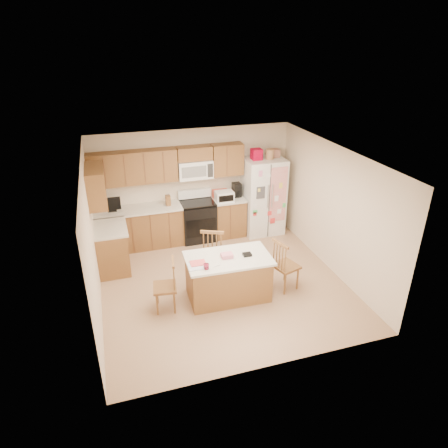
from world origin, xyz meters
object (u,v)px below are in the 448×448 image
object	(u,v)px
stove	(198,220)
windsor_chair_left	(166,287)
island	(228,277)
windsor_chair_right	(285,266)
refrigerator	(263,195)
windsor_chair_back	(214,253)

from	to	relation	value
stove	windsor_chair_left	world-z (taller)	stove
island	windsor_chair_right	size ratio (longest dim) A/B	1.51
island	refrigerator	bearing A→B (deg)	55.41
island	stove	bearing A→B (deg)	89.33
windsor_chair_right	windsor_chair_left	bearing A→B (deg)	179.32
refrigerator	windsor_chair_right	xyz separation A→B (m)	(-0.52, -2.37, -0.45)
stove	refrigerator	size ratio (longest dim) A/B	0.55
windsor_chair_left	windsor_chair_right	size ratio (longest dim) A/B	0.94
island	windsor_chair_back	size ratio (longest dim) A/B	1.43
stove	windsor_chair_back	xyz separation A→B (m)	(-0.08, -1.64, 0.03)
refrigerator	island	xyz separation A→B (m)	(-1.60, -2.32, -0.51)
stove	windsor_chair_back	size ratio (longest dim) A/B	1.06
refrigerator	island	bearing A→B (deg)	-124.59
windsor_chair_left	windsor_chair_back	size ratio (longest dim) A/B	0.89
island	windsor_chair_left	world-z (taller)	windsor_chair_left
windsor_chair_right	windsor_chair_back	bearing A→B (deg)	145.07
stove	windsor_chair_right	xyz separation A→B (m)	(1.05, -2.43, 0.00)
refrigerator	windsor_chair_right	world-z (taller)	refrigerator
windsor_chair_left	windsor_chair_right	xyz separation A→B (m)	(2.19, -0.03, 0.03)
refrigerator	windsor_chair_left	xyz separation A→B (m)	(-2.71, -2.35, -0.47)
refrigerator	windsor_chair_back	world-z (taller)	refrigerator
stove	windsor_chair_left	bearing A→B (deg)	-115.37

